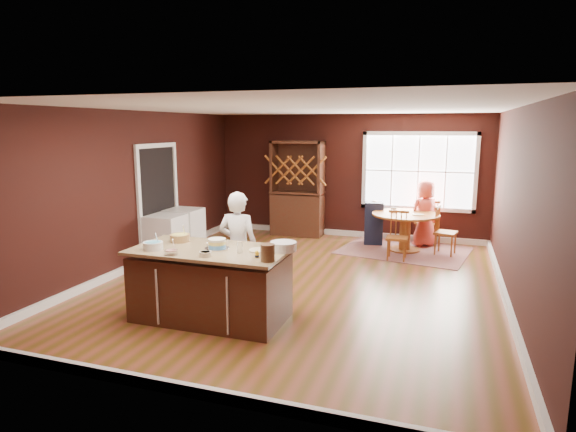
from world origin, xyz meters
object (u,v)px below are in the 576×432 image
Objects in this scene: hutch at (297,189)px; seated_woman at (425,214)px; baker at (238,247)px; chair_north at (427,222)px; toddler at (370,206)px; kitchen_island at (211,285)px; chair_east at (446,230)px; chair_south at (397,236)px; washer at (166,239)px; dryer at (185,232)px; layer_cake at (217,244)px; high_chair at (374,222)px; dining_table at (405,224)px.

seated_woman is at bearing -3.33° from hutch.
baker is 1.15× the size of seated_woman.
chair_north is 1.24m from toddler.
chair_east is at bearing 56.48° from kitchen_island.
chair_east is at bearing 37.89° from chair_south.
chair_north is (2.34, 4.33, -0.31)m from baker.
washer is 0.64m from dryer.
baker is 5.04× the size of layer_cake.
seated_woman is 2.82m from hutch.
hutch is 3.38m from washer.
baker reaches higher than chair_east.
chair_north is at bearing 64.37° from kitchen_island.
chair_south is (1.96, 3.57, 0.02)m from kitchen_island.
washer is (-3.25, -2.60, -0.37)m from toddler.
layer_cake is 0.15× the size of hutch.
high_chair reaches higher than kitchen_island.
toddler is at bearing -11.36° from hutch.
kitchen_island is 6.35× the size of layer_cake.
chair_south is at bearing 45.33° from chair_north.
kitchen_island is 2.06× the size of chair_east.
toddler reaches higher than dining_table.
seated_woman is (-0.43, 0.59, 0.20)m from chair_east.
chair_east is 0.70× the size of seated_woman.
baker reaches higher than dryer.
chair_south is 0.67× the size of seated_woman.
dining_table is at bearing -15.77° from hutch.
high_chair reaches higher than dining_table.
washer is (-2.03, 1.34, -0.34)m from baker.
layer_cake is at bearing -114.63° from dining_table.
layer_cake reaches higher than dining_table.
chair_north reaches higher than high_chair.
seated_woman reaches higher than dryer.
chair_east is at bearing -26.74° from high_chair.
seated_woman is at bearing 52.59° from chair_north.
baker is 0.74× the size of hutch.
dryer is at bearing 120.55° from chair_east.
chair_north is at bearing 38.81° from chair_east.
baker reaches higher than layer_cake.
high_chair is at bearing -28.09° from seated_woman.
baker is at bearing -33.45° from washer.
baker reaches higher than kitchen_island.
dryer is at bearing -47.04° from baker.
hutch is at bearing -39.87° from seated_woman.
hutch reaches higher than kitchen_island.
layer_cake is 5.53m from chair_north.
high_chair is 0.44× the size of hutch.
baker reaches higher than high_chair.
seated_woman is at bearing 48.67° from chair_east.
dryer is (-3.25, -1.96, -0.37)m from toddler.
baker is 3.45m from chair_south.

